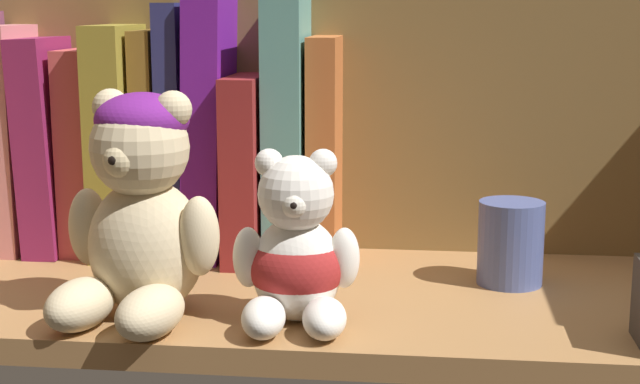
# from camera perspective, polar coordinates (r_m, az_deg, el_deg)

# --- Properties ---
(shelf_board) EXTENTS (0.83, 0.28, 0.02)m
(shelf_board) POSITION_cam_1_polar(r_m,az_deg,el_deg) (0.78, -1.29, -6.64)
(shelf_board) COLOR #9E7042
(shelf_board) RESTS_ON ground
(shelf_back_panel) EXTENTS (0.86, 0.01, 0.31)m
(shelf_back_panel) POSITION_cam_1_polar(r_m,az_deg,el_deg) (0.89, -0.03, 5.06)
(shelf_back_panel) COLOR brown
(shelf_back_panel) RESTS_ON ground
(book_4) EXTENTS (0.03, 0.11, 0.21)m
(book_4) POSITION_cam_1_polar(r_m,az_deg,el_deg) (0.93, -17.72, 3.16)
(book_4) COLOR #C97575
(book_4) RESTS_ON shelf_board
(book_5) EXTENTS (0.04, 0.11, 0.20)m
(book_5) POSITION_cam_1_polar(r_m,az_deg,el_deg) (0.92, -15.88, 2.81)
(book_5) COLOR #7F1E4C
(book_5) RESTS_ON shelf_board
(book_6) EXTENTS (0.03, 0.09, 0.19)m
(book_6) POSITION_cam_1_polar(r_m,az_deg,el_deg) (0.91, -13.88, 2.47)
(book_6) COLOR #C24848
(book_6) RESTS_ON shelf_board
(book_7) EXTENTS (0.03, 0.13, 0.21)m
(book_7) POSITION_cam_1_polar(r_m,az_deg,el_deg) (0.90, -11.80, 3.15)
(book_7) COLOR olive
(book_7) RESTS_ON shelf_board
(book_8) EXTENTS (0.02, 0.10, 0.21)m
(book_8) POSITION_cam_1_polar(r_m,az_deg,el_deg) (0.89, -9.91, 2.99)
(book_8) COLOR brown
(book_8) RESTS_ON shelf_board
(book_9) EXTENTS (0.02, 0.10, 0.23)m
(book_9) POSITION_cam_1_polar(r_m,az_deg,el_deg) (0.88, -8.42, 3.75)
(book_9) COLOR navy
(book_9) RESTS_ON shelf_board
(book_10) EXTENTS (0.04, 0.11, 0.24)m
(book_10) POSITION_cam_1_polar(r_m,az_deg,el_deg) (0.87, -6.49, 3.91)
(book_10) COLOR #69188E
(book_10) RESTS_ON shelf_board
(book_11) EXTENTS (0.03, 0.14, 0.17)m
(book_11) POSITION_cam_1_polar(r_m,az_deg,el_deg) (0.87, -4.19, 1.65)
(book_11) COLOR maroon
(book_11) RESTS_ON shelf_board
(book_12) EXTENTS (0.03, 0.11, 0.24)m
(book_12) POSITION_cam_1_polar(r_m,az_deg,el_deg) (0.86, -1.87, 3.91)
(book_12) COLOR #54928A
(book_12) RESTS_ON shelf_board
(book_13) EXTENTS (0.03, 0.09, 0.20)m
(book_13) POSITION_cam_1_polar(r_m,az_deg,el_deg) (0.86, 0.35, 2.70)
(book_13) COLOR #B65E2C
(book_13) RESTS_ON shelf_board
(teddy_bear_larger) EXTENTS (0.13, 0.13, 0.17)m
(teddy_bear_larger) POSITION_cam_1_polar(r_m,az_deg,el_deg) (0.70, -10.85, -1.15)
(teddy_bear_larger) COLOR beige
(teddy_bear_larger) RESTS_ON shelf_board
(teddy_bear_smaller) EXTENTS (0.09, 0.10, 0.13)m
(teddy_bear_smaller) POSITION_cam_1_polar(r_m,az_deg,el_deg) (0.68, -1.46, -3.87)
(teddy_bear_smaller) COLOR white
(teddy_bear_smaller) RESTS_ON shelf_board
(pillar_candle) EXTENTS (0.05, 0.05, 0.07)m
(pillar_candle) POSITION_cam_1_polar(r_m,az_deg,el_deg) (0.80, 11.47, -3.04)
(pillar_candle) COLOR #4C5B99
(pillar_candle) RESTS_ON shelf_board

